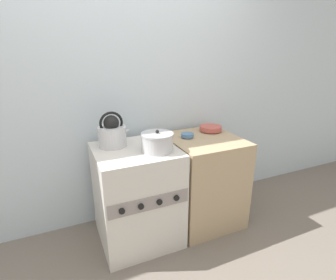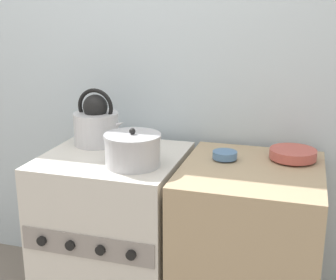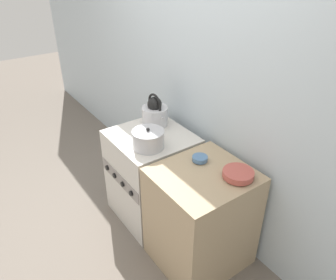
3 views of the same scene
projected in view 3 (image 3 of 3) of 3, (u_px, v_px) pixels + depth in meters
name	position (u px, v px, depth m)	size (l,w,h in m)	color
ground_plane	(124.00, 225.00, 2.99)	(12.00, 12.00, 0.00)	#70665B
wall_back	(192.00, 78.00, 2.72)	(7.00, 0.06, 2.50)	silver
stove	(152.00, 176.00, 2.93)	(0.65, 0.65, 0.84)	beige
counter	(201.00, 218.00, 2.48)	(0.62, 0.67, 0.83)	tan
kettle	(155.00, 113.00, 2.84)	(0.28, 0.23, 0.29)	silver
cooking_pot	(148.00, 139.00, 2.53)	(0.25, 0.25, 0.17)	#B2B2B7
enamel_bowl	(238.00, 174.00, 2.22)	(0.21, 0.21, 0.05)	#B75147
small_ceramic_bowl	(200.00, 159.00, 2.39)	(0.11, 0.11, 0.04)	#4C729E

